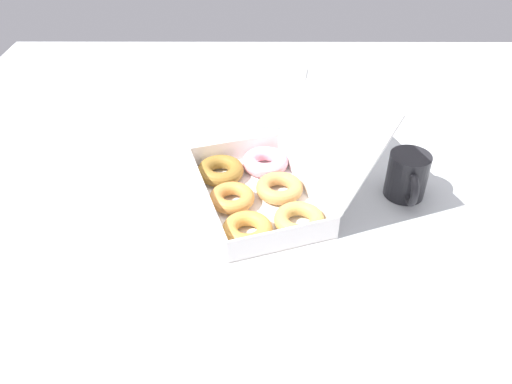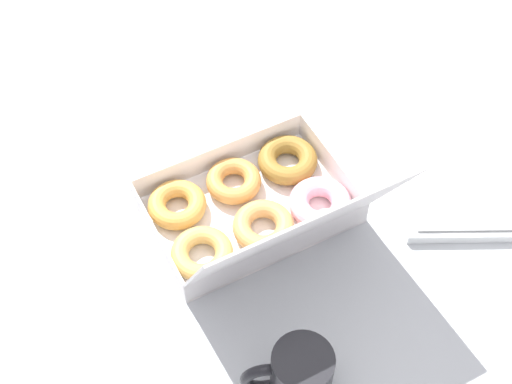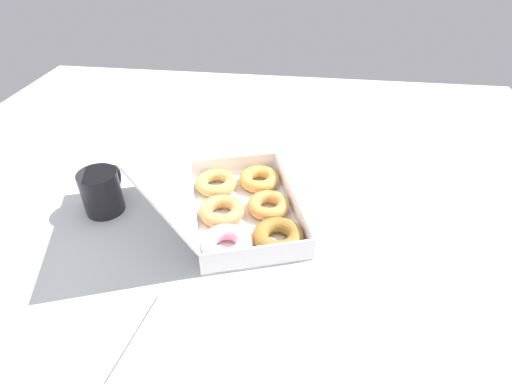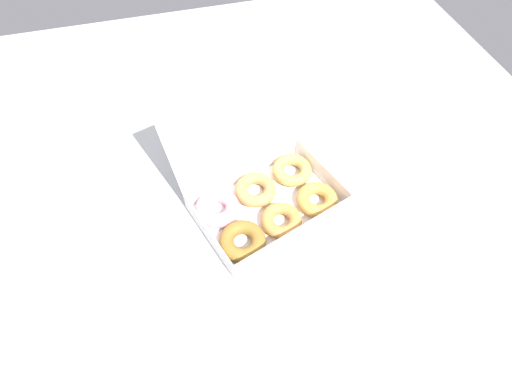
% 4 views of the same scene
% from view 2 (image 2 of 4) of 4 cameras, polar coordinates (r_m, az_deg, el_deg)
% --- Properties ---
extents(ground_plane, '(1.80, 1.80, 0.02)m').
position_cam_2_polar(ground_plane, '(1.18, 0.73, -2.88)').
color(ground_plane, silver).
extents(donut_box, '(0.41, 0.41, 0.25)m').
position_cam_2_polar(donut_box, '(1.15, 0.04, -1.13)').
color(donut_box, white).
rests_on(donut_box, ground_plane).
extents(coffee_mug, '(0.12, 0.09, 0.10)m').
position_cam_2_polar(coffee_mug, '(1.00, 3.20, -14.38)').
color(coffee_mug, black).
rests_on(coffee_mug, ground_plane).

